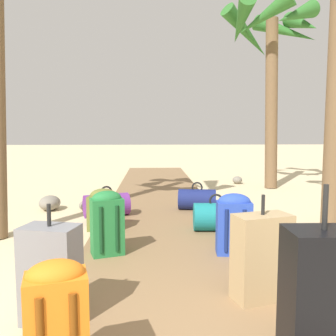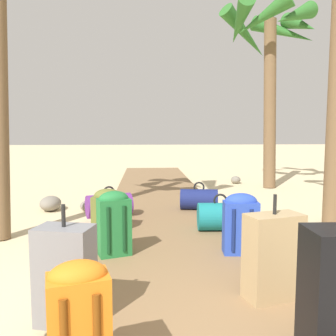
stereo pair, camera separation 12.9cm
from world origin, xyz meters
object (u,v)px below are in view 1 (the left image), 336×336
backpack_blue (234,222)px  backpack_olive (104,208)px  duffel_bag_purple (107,205)px  suitcase_tan (262,257)px  duffel_bag_teal (216,217)px  duffel_bag_navy (197,199)px  suitcase_grey (51,274)px  suitcase_black (321,305)px  backpack_green (107,221)px  backpack_orange (57,321)px  palm_tree_far_right (271,40)px

backpack_blue → backpack_olive: 1.61m
backpack_olive → duffel_bag_purple: (-0.05, 0.66, -0.10)m
suitcase_tan → duffel_bag_teal: 1.70m
duffel_bag_navy → suitcase_grey: size_ratio=0.82×
duffel_bag_navy → backpack_olive: size_ratio=1.21×
suitcase_black → backpack_green: 2.10m
suitcase_tan → backpack_orange: (-1.18, -0.78, 0.01)m
backpack_olive → duffel_bag_purple: backpack_olive is taller
suitcase_tan → duffel_bag_teal: suitcase_tan is taller
backpack_blue → suitcase_tan: suitcase_tan is taller
duffel_bag_navy → backpack_orange: backpack_orange is taller
backpack_olive → suitcase_tan: 2.23m
duffel_bag_purple → suitcase_tan: 2.82m
suitcase_grey → suitcase_tan: bearing=9.4°
suitcase_tan → suitcase_black: bearing=-88.2°
backpack_orange → duffel_bag_teal: 2.75m
backpack_orange → backpack_green: backpack_green is taller
backpack_olive → backpack_orange: bearing=-87.0°
backpack_blue → duffel_bag_purple: bearing=131.7°
duffel_bag_navy → duffel_bag_purple: 1.34m
backpack_olive → duffel_bag_purple: bearing=94.3°
suitcase_grey → duffel_bag_purple: bearing=90.1°
backpack_blue → suitcase_tan: (-0.02, -0.91, -0.01)m
duffel_bag_navy → backpack_green: size_ratio=0.98×
backpack_blue → suitcase_tan: bearing=-91.6°
duffel_bag_teal → palm_tree_far_right: size_ratio=0.13×
duffel_bag_teal → backpack_olive: bearing=175.7°
duffel_bag_navy → backpack_orange: size_ratio=1.01×
backpack_olive → suitcase_tan: (1.31, -1.80, 0.04)m
suitcase_grey → suitcase_black: bearing=-22.0°
suitcase_black → backpack_green: suitcase_black is taller
duffel_bag_purple → duffel_bag_teal: (1.37, -0.76, 0.01)m
duffel_bag_navy → duffel_bag_teal: size_ratio=1.11×
duffel_bag_teal → backpack_blue: bearing=-88.5°
backpack_blue → backpack_green: 1.19m
suitcase_grey → palm_tree_far_right: (3.24, 5.69, 2.85)m
suitcase_tan → suitcase_black: suitcase_black is taller
suitcase_grey → duffel_bag_teal: 2.36m
backpack_olive → suitcase_tan: suitcase_tan is taller
duffel_bag_teal → backpack_green: (-1.17, -0.75, 0.15)m
backpack_green → backpack_olive: bearing=99.7°
duffel_bag_purple → suitcase_tan: bearing=-61.1°
backpack_olive → duffel_bag_teal: size_ratio=0.92×
backpack_olive → suitcase_grey: bearing=-91.3°
duffel_bag_navy → backpack_olive: bearing=-140.5°
suitcase_black → duffel_bag_purple: bearing=113.1°
suitcase_tan → suitcase_grey: bearing=-170.6°
backpack_blue → duffel_bag_teal: (-0.02, 0.79, -0.14)m
duffel_bag_navy → backpack_blue: 1.93m
backpack_olive → backpack_green: bearing=-80.3°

